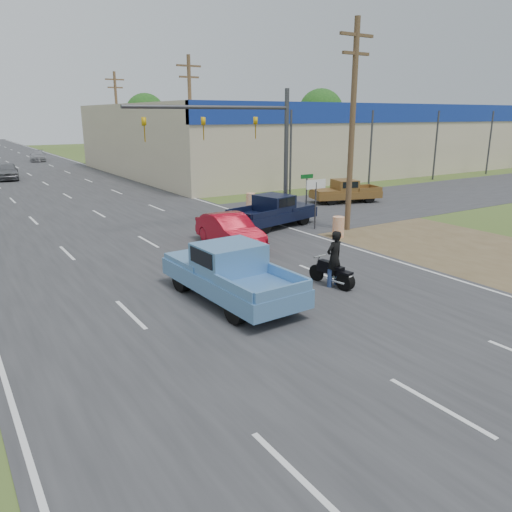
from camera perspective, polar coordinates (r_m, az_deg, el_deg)
ground at (r=11.07m, az=20.17°, el=-15.93°), size 200.00×200.00×0.00m
main_road at (r=46.43m, az=-22.93°, el=7.63°), size 15.00×180.00×0.02m
cross_road at (r=25.32m, az=-13.83°, el=2.50°), size 120.00×10.00×0.02m
dirt_verge at (r=24.98m, az=17.55°, el=2.03°), size 8.00×18.00×0.01m
big_box_store at (r=60.40m, az=8.85°, el=13.45°), size 50.00×28.10×6.60m
utility_pole_1 at (r=25.29m, az=10.96°, el=14.81°), size 2.00×0.28×10.00m
utility_pole_2 at (r=40.33m, az=-7.49°, el=15.24°), size 2.00×0.28×10.00m
utility_pole_3 at (r=57.11m, az=-15.56°, el=14.96°), size 2.00×0.28×10.00m
tree_3 at (r=98.16m, az=7.40°, el=16.04°), size 8.40×8.40×10.40m
tree_5 at (r=107.30m, az=-12.51°, el=15.62°), size 7.98×7.98×9.88m
barrel_0 at (r=24.09m, az=9.39°, el=3.28°), size 0.56×0.56×1.00m
barrel_1 at (r=31.01m, az=-0.61°, el=6.28°), size 0.56×0.56×1.00m
lane_sign at (r=25.46m, az=6.85°, el=7.26°), size 1.20×0.08×2.52m
street_name_sign at (r=27.03m, az=5.80°, el=7.16°), size 0.80×0.08×2.61m
signal_mast at (r=26.26m, az=-1.37°, el=13.99°), size 9.12×0.40×7.00m
red_convertible at (r=22.04m, az=-3.01°, el=2.88°), size 1.74×4.41×1.43m
motorcycle at (r=17.13m, az=8.94°, el=-2.12°), size 0.65×1.90×0.96m
rider at (r=17.01m, az=8.92°, el=-0.51°), size 0.73×0.54×1.84m
blue_pickup at (r=15.67m, az=-3.15°, el=-1.76°), size 2.35×5.57×1.82m
navy_pickup at (r=26.04m, az=2.10°, el=5.19°), size 5.33×3.01×1.67m
brown_pickup at (r=33.90m, az=10.05°, el=7.32°), size 4.88×2.93×1.52m
distant_car_grey at (r=50.59m, az=-26.54°, el=8.66°), size 2.32×4.63×1.52m
distant_car_silver at (r=69.63m, az=-23.66°, el=10.43°), size 2.56×4.72×1.30m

